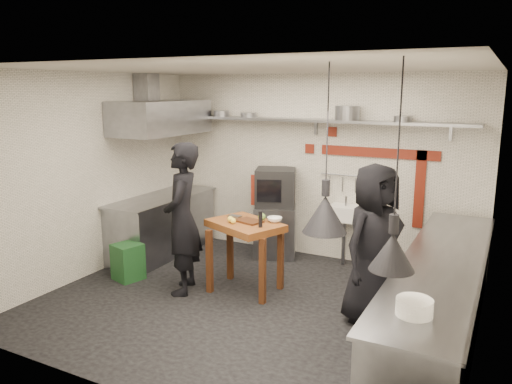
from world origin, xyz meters
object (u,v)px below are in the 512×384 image
at_px(combi_oven, 276,187).
at_px(prep_table, 245,257).
at_px(green_bin, 128,262).
at_px(chef_right, 374,244).
at_px(oven_stand, 275,231).
at_px(chef_left, 182,219).

distance_m(combi_oven, prep_table, 1.59).
relative_size(green_bin, chef_right, 0.28).
relative_size(oven_stand, green_bin, 1.60).
relative_size(green_bin, prep_table, 0.54).
bearing_deg(chef_right, prep_table, 109.90).
bearing_deg(chef_left, chef_right, 73.12).
bearing_deg(prep_table, green_bin, -143.38).
distance_m(green_bin, prep_table, 1.68).
xyz_separation_m(oven_stand, prep_table, (0.25, -1.42, 0.06)).
distance_m(prep_table, chef_right, 1.73).
bearing_deg(oven_stand, prep_table, -101.45).
xyz_separation_m(oven_stand, chef_left, (-0.45, -1.80, 0.57)).
height_order(green_bin, chef_right, chef_right).
distance_m(oven_stand, prep_table, 1.45).
xyz_separation_m(green_bin, chef_right, (3.28, 0.31, 0.65)).
xyz_separation_m(prep_table, chef_right, (1.67, -0.09, 0.44)).
distance_m(combi_oven, chef_left, 1.87).
bearing_deg(green_bin, oven_stand, 53.21).
height_order(green_bin, prep_table, prep_table).
bearing_deg(combi_oven, prep_table, -101.42).
height_order(oven_stand, chef_left, chef_left).
bearing_deg(green_bin, combi_oven, 53.47).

